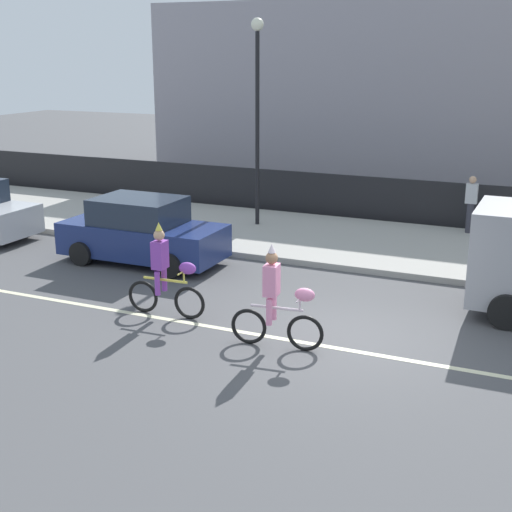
% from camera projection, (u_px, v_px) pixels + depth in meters
% --- Properties ---
extents(ground_plane, '(80.00, 80.00, 0.00)m').
position_uv_depth(ground_plane, '(340.00, 338.00, 13.23)').
color(ground_plane, '#4C4C4F').
extents(road_centre_line, '(36.00, 0.14, 0.01)m').
position_uv_depth(road_centre_line, '(332.00, 347.00, 12.79)').
color(road_centre_line, beige).
rests_on(road_centre_line, ground).
extents(sidewalk_curb, '(60.00, 5.00, 0.15)m').
position_uv_depth(sidewalk_curb, '(414.00, 248.00, 18.92)').
color(sidewalk_curb, '#9E9B93').
rests_on(sidewalk_curb, ground).
extents(fence_line, '(40.00, 0.08, 1.40)m').
position_uv_depth(fence_line, '(436.00, 205.00, 21.29)').
color(fence_line, black).
rests_on(fence_line, ground).
extents(parade_cyclist_purple, '(1.72, 0.50, 1.92)m').
position_uv_depth(parade_cyclist_purple, '(166.00, 276.00, 14.11)').
color(parade_cyclist_purple, black).
rests_on(parade_cyclist_purple, ground).
extents(parade_cyclist_pink, '(1.72, 0.50, 1.92)m').
position_uv_depth(parade_cyclist_pink, '(278.00, 303.00, 12.58)').
color(parade_cyclist_pink, black).
rests_on(parade_cyclist_pink, ground).
extents(parked_car_navy, '(4.10, 1.92, 1.64)m').
position_uv_depth(parked_car_navy, '(142.00, 232.00, 17.75)').
color(parked_car_navy, navy).
rests_on(parked_car_navy, ground).
extents(street_lamp_post, '(0.36, 0.36, 5.86)m').
position_uv_depth(street_lamp_post, '(257.00, 93.00, 20.20)').
color(street_lamp_post, black).
rests_on(street_lamp_post, sidewalk_curb).
extents(pedestrian_onlooker, '(0.32, 0.20, 1.62)m').
position_uv_depth(pedestrian_onlooker, '(471.00, 203.00, 20.03)').
color(pedestrian_onlooker, '#33333D').
rests_on(pedestrian_onlooker, sidewalk_curb).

